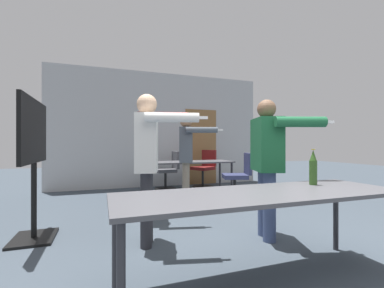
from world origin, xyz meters
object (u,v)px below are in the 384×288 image
object	(u,v)px
office_chair_far_right	(168,172)
office_chair_near_pushed	(239,178)
person_far_watching	(187,151)
beer_bottle	(313,168)
person_right_polo	(147,144)
office_chair_mid_tucked	(205,169)
tv_screen	(34,152)
person_left_plaid	(268,156)
person_center_tall	(148,153)

from	to	relation	value
office_chair_far_right	office_chair_near_pushed	world-z (taller)	office_chair_near_pushed
person_far_watching	office_chair_far_right	xyz separation A→B (m)	(0.11, 1.78, -0.55)
person_far_watching	beer_bottle	size ratio (longest dim) A/B	4.87
person_right_polo	office_chair_near_pushed	xyz separation A→B (m)	(1.93, 0.73, -0.67)
office_chair_mid_tucked	beer_bottle	distance (m)	4.30
beer_bottle	person_far_watching	bearing A→B (deg)	99.71
tv_screen	person_far_watching	world-z (taller)	tv_screen
person_right_polo	office_chair_near_pushed	distance (m)	2.17
person_right_polo	person_far_watching	distance (m)	0.99
person_right_polo	office_chair_far_right	bearing A→B (deg)	172.41
beer_bottle	office_chair_far_right	bearing A→B (deg)	94.19
tv_screen	office_chair_near_pushed	distance (m)	3.53
person_far_watching	office_chair_mid_tucked	distance (m)	2.12
office_chair_far_right	office_chair_mid_tucked	world-z (taller)	office_chair_mid_tucked
tv_screen	beer_bottle	bearing A→B (deg)	-120.53
office_chair_near_pushed	beer_bottle	world-z (taller)	beer_bottle
person_left_plaid	person_right_polo	size ratio (longest dim) A/B	0.90
tv_screen	person_center_tall	bearing A→B (deg)	-115.65
person_left_plaid	office_chair_mid_tucked	bearing A→B (deg)	-172.64
office_chair_near_pushed	beer_bottle	bearing A→B (deg)	-177.32
person_center_tall	office_chair_far_right	xyz separation A→B (m)	(1.06, 3.30, -0.57)
beer_bottle	person_left_plaid	bearing A→B (deg)	91.24
person_left_plaid	beer_bottle	xyz separation A→B (m)	(0.01, -0.67, -0.09)
person_center_tall	office_chair_mid_tucked	world-z (taller)	person_center_tall
person_right_polo	person_center_tall	size ratio (longest dim) A/B	1.09
tv_screen	office_chair_far_right	distance (m)	3.59
office_chair_far_right	beer_bottle	distance (m)	4.28
person_center_tall	person_far_watching	bearing A→B (deg)	162.23
office_chair_mid_tucked	beer_bottle	world-z (taller)	beer_bottle
person_left_plaid	person_far_watching	world-z (taller)	person_left_plaid
person_far_watching	beer_bottle	world-z (taller)	person_far_watching
office_chair_mid_tucked	beer_bottle	xyz separation A→B (m)	(-0.64, -4.23, 0.43)
person_left_plaid	person_right_polo	world-z (taller)	person_right_polo
office_chair_far_right	person_far_watching	bearing A→B (deg)	173.67
tv_screen	office_chair_near_pushed	world-z (taller)	tv_screen
office_chair_near_pushed	person_far_watching	bearing A→B (deg)	115.83
person_left_plaid	person_far_watching	xyz separation A→B (m)	(-0.41, 1.80, 0.01)
person_left_plaid	beer_bottle	bearing A→B (deg)	19.01
office_chair_far_right	beer_bottle	world-z (taller)	beer_bottle
tv_screen	office_chair_far_right	xyz separation A→B (m)	(2.28, 2.71, -0.58)
person_left_plaid	person_center_tall	xyz separation A→B (m)	(-1.35, 0.27, 0.03)
person_left_plaid	beer_bottle	size ratio (longest dim) A/B	4.89
tv_screen	person_far_watching	xyz separation A→B (m)	(2.17, 0.94, -0.04)
tv_screen	person_center_tall	distance (m)	1.35
person_right_polo	office_chair_near_pushed	world-z (taller)	person_right_polo
person_right_polo	beer_bottle	world-z (taller)	person_right_polo
person_left_plaid	office_chair_far_right	size ratio (longest dim) A/B	1.77
office_chair_near_pushed	office_chair_far_right	bearing A→B (deg)	50.22
tv_screen	office_chair_near_pushed	bearing A→B (deg)	-71.59
person_center_tall	person_left_plaid	bearing A→B (deg)	92.66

